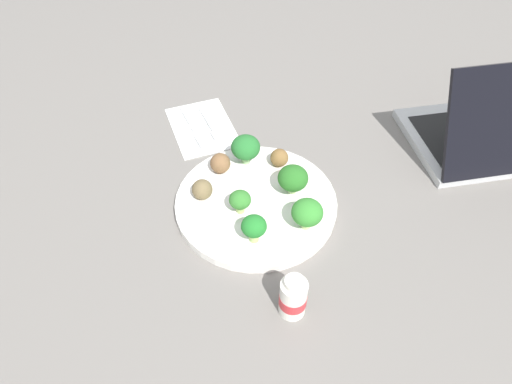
{
  "coord_description": "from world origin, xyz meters",
  "views": [
    {
      "loc": [
        0.51,
        -0.16,
        0.61
      ],
      "look_at": [
        0.0,
        0.0,
        0.04
      ],
      "focal_mm": 32.55,
      "sensor_mm": 36.0,
      "label": 1
    }
  ],
  "objects_px": {
    "broccoli_floret_far_rim": "(294,180)",
    "meatball_mid_right": "(220,163)",
    "broccoli_floret_back_right": "(254,227)",
    "meatball_back_right": "(202,189)",
    "broccoli_floret_back_left": "(307,213)",
    "broccoli_floret_front_left": "(246,148)",
    "napkin": "(202,127)",
    "fork": "(212,125)",
    "plate": "(256,203)",
    "yogurt_bottle": "(293,297)",
    "broccoli_floret_mid_left": "(240,200)",
    "knife": "(195,129)",
    "laptop": "(500,132)",
    "meatball_back_left": "(279,158)"
  },
  "relations": [
    {
      "from": "broccoli_floret_far_rim",
      "to": "meatball_mid_right",
      "type": "relative_size",
      "value": 1.47
    },
    {
      "from": "broccoli_floret_back_right",
      "to": "meatball_back_right",
      "type": "height_order",
      "value": "broccoli_floret_back_right"
    },
    {
      "from": "broccoli_floret_back_left",
      "to": "broccoli_floret_front_left",
      "type": "relative_size",
      "value": 0.95
    },
    {
      "from": "napkin",
      "to": "fork",
      "type": "bearing_deg",
      "value": 69.81
    },
    {
      "from": "plate",
      "to": "yogurt_bottle",
      "type": "height_order",
      "value": "yogurt_bottle"
    },
    {
      "from": "broccoli_floret_mid_left",
      "to": "fork",
      "type": "relative_size",
      "value": 0.36
    },
    {
      "from": "plate",
      "to": "broccoli_floret_back_left",
      "type": "relative_size",
      "value": 5.11
    },
    {
      "from": "knife",
      "to": "napkin",
      "type": "bearing_deg",
      "value": 114.83
    },
    {
      "from": "knife",
      "to": "laptop",
      "type": "relative_size",
      "value": 0.42
    },
    {
      "from": "broccoli_floret_front_left",
      "to": "broccoli_floret_far_rim",
      "type": "bearing_deg",
      "value": 28.69
    },
    {
      "from": "napkin",
      "to": "knife",
      "type": "relative_size",
      "value": 1.17
    },
    {
      "from": "meatball_back_right",
      "to": "meatball_mid_right",
      "type": "xyz_separation_m",
      "value": [
        -0.05,
        0.05,
        0.0
      ]
    },
    {
      "from": "broccoli_floret_far_rim",
      "to": "yogurt_bottle",
      "type": "height_order",
      "value": "yogurt_bottle"
    },
    {
      "from": "broccoli_floret_back_right",
      "to": "meatball_back_left",
      "type": "xyz_separation_m",
      "value": [
        -0.15,
        0.1,
        -0.01
      ]
    },
    {
      "from": "knife",
      "to": "meatball_back_right",
      "type": "bearing_deg",
      "value": -8.25
    },
    {
      "from": "meatball_back_left",
      "to": "yogurt_bottle",
      "type": "relative_size",
      "value": 0.44
    },
    {
      "from": "plate",
      "to": "broccoli_floret_back_right",
      "type": "distance_m",
      "value": 0.09
    },
    {
      "from": "meatball_back_right",
      "to": "knife",
      "type": "xyz_separation_m",
      "value": [
        -0.2,
        0.03,
        -0.03
      ]
    },
    {
      "from": "meatball_back_left",
      "to": "fork",
      "type": "bearing_deg",
      "value": -151.19
    },
    {
      "from": "broccoli_floret_back_right",
      "to": "napkin",
      "type": "relative_size",
      "value": 0.29
    },
    {
      "from": "yogurt_bottle",
      "to": "laptop",
      "type": "distance_m",
      "value": 0.55
    },
    {
      "from": "broccoli_floret_back_left",
      "to": "knife",
      "type": "xyz_separation_m",
      "value": [
        -0.31,
        -0.12,
        -0.04
      ]
    },
    {
      "from": "broccoli_floret_back_left",
      "to": "napkin",
      "type": "relative_size",
      "value": 0.32
    },
    {
      "from": "plate",
      "to": "broccoli_floret_back_right",
      "type": "relative_size",
      "value": 5.62
    },
    {
      "from": "broccoli_floret_back_left",
      "to": "broccoli_floret_mid_left",
      "type": "xyz_separation_m",
      "value": [
        -0.06,
        -0.09,
        -0.01
      ]
    },
    {
      "from": "broccoli_floret_back_right",
      "to": "meatball_back_right",
      "type": "xyz_separation_m",
      "value": [
        -0.12,
        -0.06,
        -0.01
      ]
    },
    {
      "from": "fork",
      "to": "knife",
      "type": "xyz_separation_m",
      "value": [
        0.0,
        -0.04,
        -0.0
      ]
    },
    {
      "from": "napkin",
      "to": "meatball_back_left",
      "type": "bearing_deg",
      "value": 32.57
    },
    {
      "from": "meatball_back_right",
      "to": "meatball_mid_right",
      "type": "distance_m",
      "value": 0.07
    },
    {
      "from": "plate",
      "to": "broccoli_floret_far_rim",
      "type": "distance_m",
      "value": 0.08
    },
    {
      "from": "meatball_back_right",
      "to": "yogurt_bottle",
      "type": "xyz_separation_m",
      "value": [
        0.24,
        0.07,
        0.0
      ]
    },
    {
      "from": "meatball_back_left",
      "to": "meatball_mid_right",
      "type": "bearing_deg",
      "value": -99.01
    },
    {
      "from": "broccoli_floret_back_right",
      "to": "yogurt_bottle",
      "type": "xyz_separation_m",
      "value": [
        0.13,
        0.02,
        -0.01
      ]
    },
    {
      "from": "meatball_back_left",
      "to": "yogurt_bottle",
      "type": "height_order",
      "value": "yogurt_bottle"
    },
    {
      "from": "broccoli_floret_back_left",
      "to": "broccoli_floret_mid_left",
      "type": "height_order",
      "value": "broccoli_floret_back_left"
    },
    {
      "from": "plate",
      "to": "broccoli_floret_back_right",
      "type": "bearing_deg",
      "value": -19.9
    },
    {
      "from": "broccoli_floret_back_left",
      "to": "napkin",
      "type": "height_order",
      "value": "broccoli_floret_back_left"
    },
    {
      "from": "plate",
      "to": "broccoli_floret_back_left",
      "type": "bearing_deg",
      "value": 36.91
    },
    {
      "from": "broccoli_floret_mid_left",
      "to": "meatball_mid_right",
      "type": "bearing_deg",
      "value": -176.4
    },
    {
      "from": "meatball_back_left",
      "to": "broccoli_floret_mid_left",
      "type": "bearing_deg",
      "value": -48.9
    },
    {
      "from": "broccoli_floret_front_left",
      "to": "meatball_back_left",
      "type": "distance_m",
      "value": 0.06
    },
    {
      "from": "meatball_mid_right",
      "to": "fork",
      "type": "relative_size",
      "value": 0.31
    },
    {
      "from": "broccoli_floret_back_left",
      "to": "fork",
      "type": "height_order",
      "value": "broccoli_floret_back_left"
    },
    {
      "from": "plate",
      "to": "meatball_mid_right",
      "type": "height_order",
      "value": "meatball_mid_right"
    },
    {
      "from": "plate",
      "to": "meatball_back_right",
      "type": "bearing_deg",
      "value": -112.67
    },
    {
      "from": "broccoli_floret_back_left",
      "to": "broccoli_floret_mid_left",
      "type": "relative_size",
      "value": 1.27
    },
    {
      "from": "laptop",
      "to": "broccoli_floret_front_left",
      "type": "bearing_deg",
      "value": -100.5
    },
    {
      "from": "napkin",
      "to": "fork",
      "type": "distance_m",
      "value": 0.02
    },
    {
      "from": "broccoli_floret_front_left",
      "to": "meatball_back_left",
      "type": "bearing_deg",
      "value": 66.13
    },
    {
      "from": "broccoli_floret_front_left",
      "to": "meatball_back_right",
      "type": "xyz_separation_m",
      "value": [
        0.06,
        -0.1,
        -0.02
      ]
    }
  ]
}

